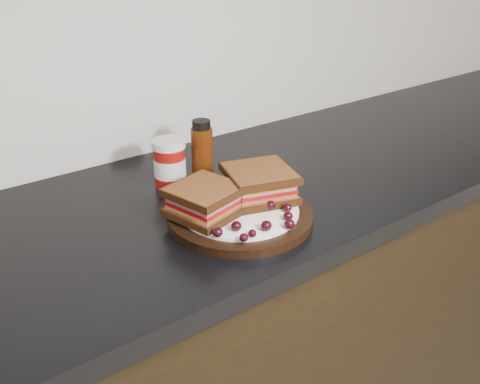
% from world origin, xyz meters
% --- Properties ---
extents(base_cabinets, '(3.96, 0.58, 0.86)m').
position_xyz_m(base_cabinets, '(0.00, 1.70, 0.43)').
color(base_cabinets, black).
rests_on(base_cabinets, ground_plane).
extents(countertop, '(3.98, 0.60, 0.04)m').
position_xyz_m(countertop, '(0.00, 1.70, 0.88)').
color(countertop, black).
rests_on(countertop, base_cabinets).
extents(plate, '(0.28, 0.28, 0.02)m').
position_xyz_m(plate, '(-0.04, 1.58, 0.91)').
color(plate, black).
rests_on(plate, countertop).
extents(sandwich_left, '(0.15, 0.15, 0.05)m').
position_xyz_m(sandwich_left, '(-0.10, 1.61, 0.95)').
color(sandwich_left, brown).
rests_on(sandwich_left, plate).
extents(sandwich_right, '(0.16, 0.16, 0.06)m').
position_xyz_m(sandwich_right, '(0.02, 1.60, 0.95)').
color(sandwich_right, brown).
rests_on(sandwich_right, plate).
extents(grape_0, '(0.02, 0.02, 0.02)m').
position_xyz_m(grape_0, '(-0.13, 1.53, 0.93)').
color(grape_0, black).
rests_on(grape_0, plate).
extents(grape_1, '(0.02, 0.02, 0.02)m').
position_xyz_m(grape_1, '(-0.09, 1.52, 0.93)').
color(grape_1, black).
rests_on(grape_1, plate).
extents(grape_2, '(0.02, 0.02, 0.01)m').
position_xyz_m(grape_2, '(-0.11, 1.49, 0.93)').
color(grape_2, black).
rests_on(grape_2, plate).
extents(grape_3, '(0.02, 0.02, 0.01)m').
position_xyz_m(grape_3, '(-0.09, 1.49, 0.93)').
color(grape_3, black).
rests_on(grape_3, plate).
extents(grape_4, '(0.02, 0.02, 0.02)m').
position_xyz_m(grape_4, '(-0.05, 1.49, 0.93)').
color(grape_4, black).
rests_on(grape_4, plate).
extents(grape_5, '(0.01, 0.01, 0.01)m').
position_xyz_m(grape_5, '(-0.05, 1.49, 0.93)').
color(grape_5, black).
rests_on(grape_5, plate).
extents(grape_6, '(0.02, 0.02, 0.02)m').
position_xyz_m(grape_6, '(-0.01, 1.47, 0.93)').
color(grape_6, black).
rests_on(grape_6, plate).
extents(grape_7, '(0.02, 0.02, 0.02)m').
position_xyz_m(grape_7, '(0.00, 1.50, 0.93)').
color(grape_7, black).
rests_on(grape_7, plate).
extents(grape_8, '(0.02, 0.02, 0.02)m').
position_xyz_m(grape_8, '(0.02, 1.52, 0.93)').
color(grape_8, black).
rests_on(grape_8, plate).
extents(grape_9, '(0.02, 0.02, 0.02)m').
position_xyz_m(grape_9, '(0.00, 1.55, 0.93)').
color(grape_9, black).
rests_on(grape_9, plate).
extents(grape_10, '(0.02, 0.02, 0.02)m').
position_xyz_m(grape_10, '(0.06, 1.55, 0.93)').
color(grape_10, black).
rests_on(grape_10, plate).
extents(grape_11, '(0.02, 0.02, 0.02)m').
position_xyz_m(grape_11, '(0.04, 1.58, 0.93)').
color(grape_11, black).
rests_on(grape_11, plate).
extents(grape_12, '(0.02, 0.02, 0.02)m').
position_xyz_m(grape_12, '(0.03, 1.59, 0.93)').
color(grape_12, black).
rests_on(grape_12, plate).
extents(grape_13, '(0.02, 0.02, 0.02)m').
position_xyz_m(grape_13, '(0.04, 1.64, 0.93)').
color(grape_13, black).
rests_on(grape_13, plate).
extents(grape_14, '(0.02, 0.02, 0.02)m').
position_xyz_m(grape_14, '(-0.09, 1.63, 0.93)').
color(grape_14, black).
rests_on(grape_14, plate).
extents(grape_15, '(0.02, 0.02, 0.02)m').
position_xyz_m(grape_15, '(-0.09, 1.61, 0.93)').
color(grape_15, black).
rests_on(grape_15, plate).
extents(grape_16, '(0.02, 0.02, 0.02)m').
position_xyz_m(grape_16, '(-0.12, 1.62, 0.93)').
color(grape_16, black).
rests_on(grape_16, plate).
extents(grape_17, '(0.02, 0.02, 0.02)m').
position_xyz_m(grape_17, '(-0.10, 1.58, 0.93)').
color(grape_17, black).
rests_on(grape_17, plate).
extents(grape_18, '(0.02, 0.02, 0.02)m').
position_xyz_m(grape_18, '(-0.14, 1.56, 0.93)').
color(grape_18, black).
rests_on(grape_18, plate).
extents(grape_19, '(0.02, 0.02, 0.02)m').
position_xyz_m(grape_19, '(-0.10, 1.64, 0.93)').
color(grape_19, black).
rests_on(grape_19, plate).
extents(grape_20, '(0.02, 0.02, 0.02)m').
position_xyz_m(grape_20, '(-0.09, 1.60, 0.93)').
color(grape_20, black).
rests_on(grape_20, plate).
extents(grape_21, '(0.01, 0.01, 0.01)m').
position_xyz_m(grape_21, '(-0.09, 1.59, 0.93)').
color(grape_21, black).
rests_on(grape_21, plate).
extents(condiment_jar, '(0.08, 0.08, 0.11)m').
position_xyz_m(condiment_jar, '(-0.07, 1.80, 0.95)').
color(condiment_jar, maroon).
rests_on(condiment_jar, countertop).
extents(oil_bottle, '(0.05, 0.05, 0.13)m').
position_xyz_m(oil_bottle, '(0.01, 1.80, 0.97)').
color(oil_bottle, '#471C07').
rests_on(oil_bottle, countertop).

